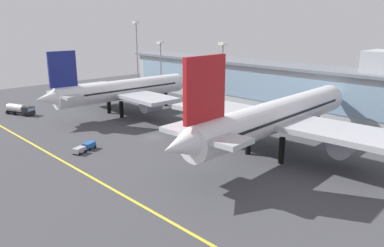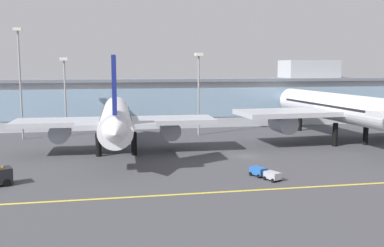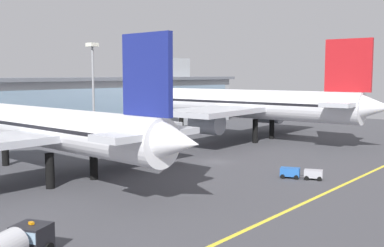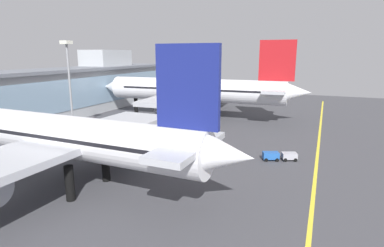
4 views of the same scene
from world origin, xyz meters
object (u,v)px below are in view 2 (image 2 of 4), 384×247
object	(u,v)px
airliner_near_left	(116,119)
apron_light_mast_west	(199,80)
baggage_tug_near	(265,173)
apron_light_mast_east	(20,68)
apron_light_mast_centre	(65,83)
airliner_near_right	(342,109)

from	to	relation	value
airliner_near_left	apron_light_mast_west	distance (m)	28.50
baggage_tug_near	apron_light_mast_west	world-z (taller)	apron_light_mast_west
apron_light_mast_west	apron_light_mast_east	bearing A→B (deg)	177.71
airliner_near_left	apron_light_mast_west	size ratio (longest dim) A/B	2.43
baggage_tug_near	apron_light_mast_centre	size ratio (longest dim) A/B	0.30
apron_light_mast_west	baggage_tug_near	bearing A→B (deg)	-88.38
apron_light_mast_centre	baggage_tug_near	bearing A→B (deg)	-55.11
airliner_near_right	baggage_tug_near	distance (m)	38.58
airliner_near_left	apron_light_mast_east	world-z (taller)	apron_light_mast_east
baggage_tug_near	apron_light_mast_west	distance (m)	44.75
airliner_near_left	apron_light_mast_centre	distance (m)	26.62
airliner_near_right	apron_light_mast_east	distance (m)	73.05
airliner_near_left	apron_light_mast_west	world-z (taller)	apron_light_mast_west
airliner_near_left	baggage_tug_near	xyz separation A→B (m)	(21.56, -24.11, -5.97)
baggage_tug_near	apron_light_mast_centre	world-z (taller)	apron_light_mast_centre
airliner_near_right	apron_light_mast_west	distance (m)	33.81
airliner_near_left	baggage_tug_near	world-z (taller)	airliner_near_left
airliner_near_right	airliner_near_left	bearing A→B (deg)	89.20
airliner_near_right	apron_light_mast_east	size ratio (longest dim) A/B	2.32
airliner_near_right	baggage_tug_near	xyz separation A→B (m)	(-27.55, -26.14, -6.78)
baggage_tug_near	apron_light_mast_east	xyz separation A→B (m)	(-42.58, 44.57, 15.67)
apron_light_mast_centre	apron_light_mast_east	world-z (taller)	apron_light_mast_east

